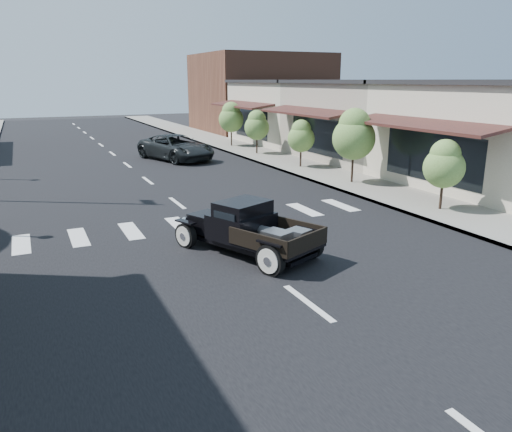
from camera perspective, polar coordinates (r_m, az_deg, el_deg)
name	(u,v)px	position (r m, az deg, el deg)	size (l,w,h in m)	color
ground	(251,260)	(13.47, -0.58, -5.05)	(120.00, 120.00, 0.00)	black
road	(135,171)	(27.42, -13.70, 5.04)	(14.00, 80.00, 0.02)	black
road_markings	(158,189)	(22.62, -11.12, 3.05)	(12.00, 60.00, 0.06)	silver
sidewalk_right	(277,159)	(30.20, 2.37, 6.50)	(3.00, 80.00, 0.15)	gray
storefront_mid	(387,121)	(31.86, 14.75, 10.42)	(10.00, 9.00, 4.50)	#AAA08E
storefront_far	(310,113)	(39.21, 6.25, 11.64)	(10.00, 9.00, 4.50)	beige
far_building_right	(260,93)	(48.20, 0.50, 13.88)	(11.00, 10.00, 7.00)	brown
small_tree_a	(443,176)	(19.12, 20.60, 4.32)	(1.46, 1.46, 2.43)	#5D843C
small_tree_b	(353,147)	(23.16, 11.07, 7.75)	(1.93, 1.93, 3.22)	#5D843C
small_tree_c	(301,144)	(27.13, 5.16, 8.18)	(1.45, 1.45, 2.41)	#5D843C
small_tree_d	(257,133)	(32.06, 0.09, 9.51)	(1.57, 1.57, 2.62)	#5D843C
small_tree_e	(231,125)	(35.96, -2.85, 10.38)	(1.77, 1.77, 2.94)	#5D843C
hotrod_pickup	(248,228)	(13.72, -0.93, -1.35)	(2.03, 4.35, 1.51)	black
second_car	(176,148)	(30.61, -9.13, 7.72)	(2.49, 5.41, 1.50)	black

